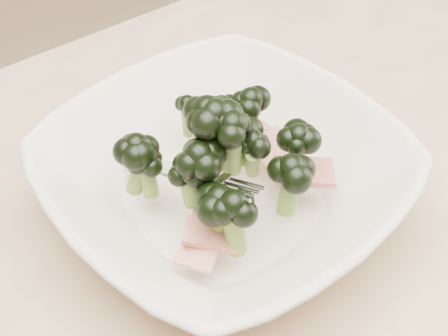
% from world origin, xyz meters
% --- Properties ---
extents(broccoli_dish, '(0.32, 0.32, 0.14)m').
position_xyz_m(broccoli_dish, '(0.07, 0.08, 0.79)').
color(broccoli_dish, beige).
rests_on(broccoli_dish, dining_table).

